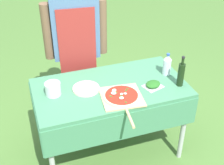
% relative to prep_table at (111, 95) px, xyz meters
% --- Properties ---
extents(ground_plane, '(12.00, 12.00, 0.00)m').
position_rel_prep_table_xyz_m(ground_plane, '(0.00, 0.00, -0.72)').
color(ground_plane, '#517F38').
extents(prep_table, '(1.42, 0.76, 0.82)m').
position_rel_prep_table_xyz_m(prep_table, '(0.00, 0.00, 0.00)').
color(prep_table, '#478960').
rests_on(prep_table, ground).
extents(person_cook, '(0.64, 0.25, 1.72)m').
position_rel_prep_table_xyz_m(person_cook, '(-0.17, 0.60, 0.30)').
color(person_cook, '#4C4C51').
rests_on(person_cook, ground).
extents(pizza_on_peel, '(0.39, 0.60, 0.05)m').
position_rel_prep_table_xyz_m(pizza_on_peel, '(0.03, -0.20, 0.11)').
color(pizza_on_peel, '#D1B27F').
rests_on(pizza_on_peel, prep_table).
extents(oil_bottle, '(0.06, 0.06, 0.30)m').
position_rel_prep_table_xyz_m(oil_bottle, '(0.61, -0.18, 0.22)').
color(oil_bottle, black).
rests_on(oil_bottle, prep_table).
extents(water_bottle, '(0.08, 0.08, 0.23)m').
position_rel_prep_table_xyz_m(water_bottle, '(0.58, 0.03, 0.20)').
color(water_bottle, silver).
rests_on(water_bottle, prep_table).
extents(herb_container, '(0.20, 0.18, 0.05)m').
position_rel_prep_table_xyz_m(herb_container, '(0.37, -0.13, 0.12)').
color(herb_container, silver).
rests_on(herb_container, prep_table).
extents(mixing_tub, '(0.14, 0.14, 0.12)m').
position_rel_prep_table_xyz_m(mixing_tub, '(-0.52, 0.04, 0.16)').
color(mixing_tub, silver).
rests_on(mixing_tub, prep_table).
extents(plate_stack, '(0.25, 0.25, 0.02)m').
position_rel_prep_table_xyz_m(plate_stack, '(-0.22, 0.02, 0.11)').
color(plate_stack, beige).
rests_on(plate_stack, prep_table).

